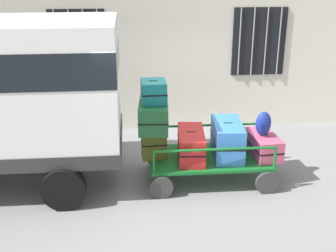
# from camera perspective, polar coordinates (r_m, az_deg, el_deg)

# --- Properties ---
(ground_plane) EXTENTS (40.00, 40.00, 0.00)m
(ground_plane) POSITION_cam_1_polar(r_m,az_deg,el_deg) (8.05, 0.47, -6.61)
(ground_plane) COLOR gray
(building_wall) EXTENTS (12.00, 0.38, 5.00)m
(building_wall) POSITION_cam_1_polar(r_m,az_deg,el_deg) (9.84, -1.01, 13.75)
(building_wall) COLOR silver
(building_wall) RESTS_ON ground
(luggage_cart) EXTENTS (2.18, 1.30, 0.45)m
(luggage_cart) POSITION_cam_1_polar(r_m,az_deg,el_deg) (7.85, 5.31, -4.44)
(luggage_cart) COLOR #146023
(luggage_cart) RESTS_ON ground
(cart_railing) EXTENTS (2.07, 1.16, 0.40)m
(cart_railing) POSITION_cam_1_polar(r_m,az_deg,el_deg) (7.69, 5.41, -1.74)
(cart_railing) COLOR #146023
(cart_railing) RESTS_ON luggage_cart
(suitcase_left_bottom) EXTENTS (0.45, 0.34, 0.58)m
(suitcase_left_bottom) POSITION_cam_1_polar(r_m,az_deg,el_deg) (7.62, -1.85, -2.17)
(suitcase_left_bottom) COLOR #4C5119
(suitcase_left_bottom) RESTS_ON luggage_cart
(suitcase_left_middle) EXTENTS (0.57, 1.01, 0.46)m
(suitcase_left_middle) POSITION_cam_1_polar(r_m,az_deg,el_deg) (7.41, -1.88, 1.49)
(suitcase_left_middle) COLOR #194C28
(suitcase_left_middle) RESTS_ON suitcase_left_bottom
(suitcase_left_top) EXTENTS (0.42, 0.50, 0.37)m
(suitcase_left_top) POSITION_cam_1_polar(r_m,az_deg,el_deg) (7.24, -1.90, 4.50)
(suitcase_left_top) COLOR #0F5960
(suitcase_left_top) RESTS_ON suitcase_left_middle
(suitcase_midleft_bottom) EXTENTS (0.53, 1.04, 0.49)m
(suitcase_midleft_bottom) POSITION_cam_1_polar(r_m,az_deg,el_deg) (7.66, 3.02, -2.44)
(suitcase_midleft_bottom) COLOR #B21E1E
(suitcase_midleft_bottom) RESTS_ON luggage_cart
(suitcase_center_bottom) EXTENTS (0.57, 1.02, 0.62)m
(suitcase_center_bottom) POSITION_cam_1_polar(r_m,az_deg,el_deg) (7.78, 7.73, -1.73)
(suitcase_center_bottom) COLOR #3372C6
(suitcase_center_bottom) RESTS_ON luggage_cart
(suitcase_midright_bottom) EXTENTS (0.51, 0.91, 0.39)m
(suitcase_midright_bottom) POSITION_cam_1_polar(r_m,az_deg,el_deg) (7.96, 12.28, -2.39)
(suitcase_midright_bottom) COLOR #CC4C72
(suitcase_midright_bottom) RESTS_ON luggage_cart
(backpack) EXTENTS (0.27, 0.22, 0.44)m
(backpack) POSITION_cam_1_polar(r_m,az_deg,el_deg) (7.76, 12.33, 0.27)
(backpack) COLOR navy
(backpack) RESTS_ON suitcase_midright_bottom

